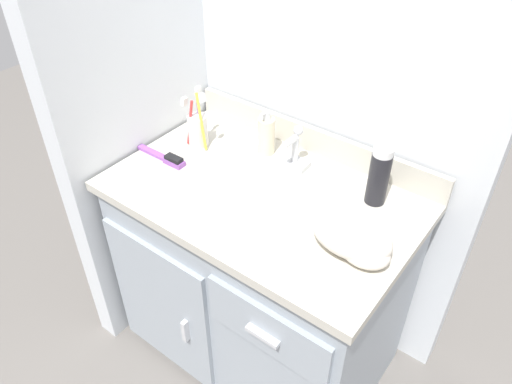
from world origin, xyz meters
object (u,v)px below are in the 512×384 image
Objects in this scene: soap_dispenser at (266,135)px; hairbrush at (167,158)px; hand_towel at (355,239)px; shaving_cream_can at (379,176)px; toothbrush_cup at (198,128)px.

soap_dispenser is 0.82× the size of hairbrush.
hairbrush is (-0.22, -0.23, -0.05)m from soap_dispenser.
shaving_cream_can is at bearing 102.51° from hand_towel.
hairbrush is 0.66m from hand_towel.
hairbrush is at bearing -134.04° from soap_dispenser.
soap_dispenser is 0.70× the size of hand_towel.
hand_towel is (0.64, -0.13, -0.02)m from toothbrush_cup.
toothbrush_cup is 0.60m from shaving_cream_can.
shaving_cream_can reaches higher than soap_dispenser.
shaving_cream_can is 0.65m from hairbrush.
shaving_cream_can is at bearing 7.88° from toothbrush_cup.
toothbrush_cup reaches higher than hand_towel.
shaving_cream_can is (0.60, 0.08, 0.03)m from toothbrush_cup.
toothbrush_cup is 1.14× the size of shaving_cream_can.
toothbrush_cup is at bearing 83.11° from hairbrush.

